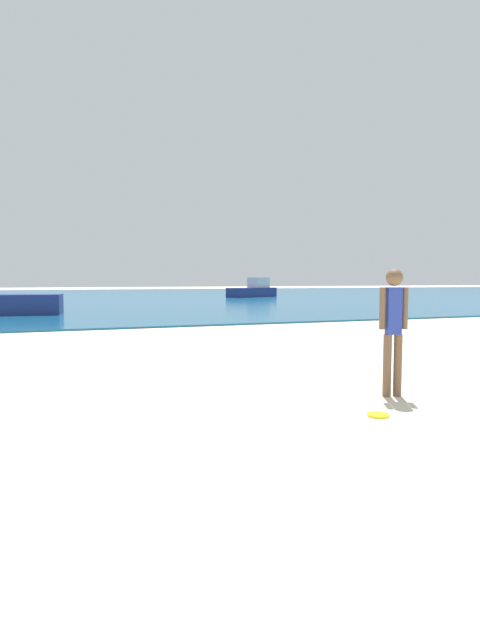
{
  "coord_description": "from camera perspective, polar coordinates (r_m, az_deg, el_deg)",
  "views": [
    {
      "loc": [
        -2.72,
        -0.06,
        1.45
      ],
      "look_at": [
        0.41,
        7.96,
        0.78
      ],
      "focal_mm": 29.26,
      "sensor_mm": 36.0,
      "label": 1
    }
  ],
  "objects": [
    {
      "name": "water",
      "position": [
        45.44,
        -17.9,
        2.45
      ],
      "size": [
        160.0,
        60.0,
        0.06
      ],
      "primitive_type": "cube",
      "color": "#14567F",
      "rests_on": "ground"
    },
    {
      "name": "person_standing",
      "position": [
        6.7,
        16.42,
        -0.46
      ],
      "size": [
        0.36,
        0.21,
        1.58
      ],
      "rotation": [
        0.0,
        0.0,
        6.03
      ],
      "color": "brown",
      "rests_on": "ground"
    },
    {
      "name": "frisbee",
      "position": [
        5.82,
        14.84,
        -10.01
      ],
      "size": [
        0.23,
        0.23,
        0.03
      ],
      "primitive_type": "cylinder",
      "color": "yellow",
      "rests_on": "ground"
    },
    {
      "name": "boat_far",
      "position": [
        41.77,
        1.48,
        3.28
      ],
      "size": [
        4.75,
        3.42,
        1.56
      ],
      "rotation": [
        0.0,
        0.0,
        3.62
      ],
      "color": "navy",
      "rests_on": "water"
    }
  ]
}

